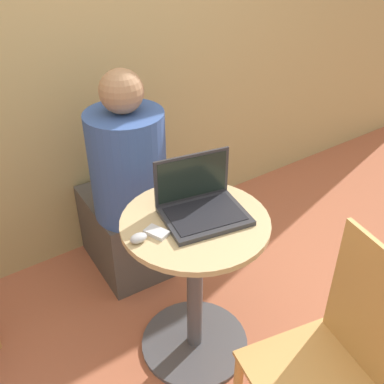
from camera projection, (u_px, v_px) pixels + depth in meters
ground_plane at (195, 343)px, 2.21m from camera, size 12.00×12.00×0.00m
back_wall at (74, 29)px, 2.22m from camera, size 7.00×0.05×2.60m
round_table at (195, 275)px, 1.96m from camera, size 0.61×0.61×0.76m
laptop at (201, 204)px, 1.82m from camera, size 0.37×0.32×0.23m
cell_phone at (157, 232)px, 1.72m from camera, size 0.08×0.10×0.02m
computer_mouse at (139, 238)px, 1.68m from camera, size 0.07×0.05×0.03m
chair_empty at (331, 365)px, 1.54m from camera, size 0.47×0.47×0.96m
person_seated at (126, 198)px, 2.40m from camera, size 0.39×0.60×1.22m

